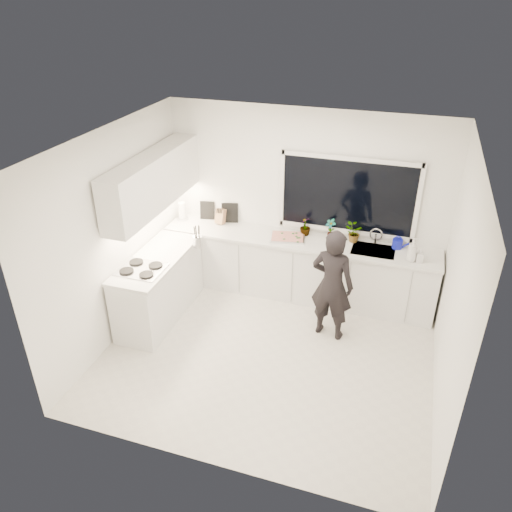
% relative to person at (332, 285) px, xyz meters
% --- Properties ---
extents(floor, '(4.00, 3.50, 0.02)m').
position_rel_person_xyz_m(floor, '(-0.64, -0.64, -0.77)').
color(floor, beige).
rests_on(floor, ground).
extents(wall_back, '(4.00, 0.02, 2.70)m').
position_rel_person_xyz_m(wall_back, '(-0.64, 1.12, 0.59)').
color(wall_back, white).
rests_on(wall_back, ground).
extents(wall_left, '(0.02, 3.50, 2.70)m').
position_rel_person_xyz_m(wall_left, '(-2.65, -0.64, 0.59)').
color(wall_left, white).
rests_on(wall_left, ground).
extents(wall_right, '(0.02, 3.50, 2.70)m').
position_rel_person_xyz_m(wall_right, '(1.37, -0.64, 0.59)').
color(wall_right, white).
rests_on(wall_right, ground).
extents(ceiling, '(4.00, 3.50, 0.02)m').
position_rel_person_xyz_m(ceiling, '(-0.64, -0.64, 1.95)').
color(ceiling, white).
rests_on(ceiling, wall_back).
extents(window, '(1.80, 0.02, 1.00)m').
position_rel_person_xyz_m(window, '(-0.04, 1.08, 0.79)').
color(window, black).
rests_on(window, wall_back).
extents(base_cabinets_back, '(3.92, 0.58, 0.88)m').
position_rel_person_xyz_m(base_cabinets_back, '(-0.64, 0.81, -0.32)').
color(base_cabinets_back, white).
rests_on(base_cabinets_back, floor).
extents(base_cabinets_left, '(0.58, 1.60, 0.88)m').
position_rel_person_xyz_m(base_cabinets_left, '(-2.31, -0.29, -0.32)').
color(base_cabinets_left, white).
rests_on(base_cabinets_left, floor).
extents(countertop_back, '(3.94, 0.62, 0.04)m').
position_rel_person_xyz_m(countertop_back, '(-0.64, 0.80, 0.14)').
color(countertop_back, silver).
rests_on(countertop_back, base_cabinets_back).
extents(countertop_left, '(0.62, 1.60, 0.04)m').
position_rel_person_xyz_m(countertop_left, '(-2.31, -0.29, 0.14)').
color(countertop_left, silver).
rests_on(countertop_left, base_cabinets_left).
extents(upper_cabinets, '(0.34, 2.10, 0.70)m').
position_rel_person_xyz_m(upper_cabinets, '(-2.43, 0.06, 1.09)').
color(upper_cabinets, white).
rests_on(upper_cabinets, wall_left).
extents(sink, '(0.58, 0.42, 0.14)m').
position_rel_person_xyz_m(sink, '(0.41, 0.81, 0.11)').
color(sink, silver).
rests_on(sink, countertop_back).
extents(faucet, '(0.03, 0.03, 0.22)m').
position_rel_person_xyz_m(faucet, '(0.41, 1.01, 0.27)').
color(faucet, silver).
rests_on(faucet, countertop_back).
extents(stovetop, '(0.56, 0.48, 0.03)m').
position_rel_person_xyz_m(stovetop, '(-2.33, -0.64, 0.17)').
color(stovetop, black).
rests_on(stovetop, countertop_left).
extents(person, '(0.61, 0.45, 1.53)m').
position_rel_person_xyz_m(person, '(0.00, 0.00, 0.00)').
color(person, black).
rests_on(person, floor).
extents(pizza_tray, '(0.55, 0.45, 0.03)m').
position_rel_person_xyz_m(pizza_tray, '(-0.80, 0.78, 0.17)').
color(pizza_tray, silver).
rests_on(pizza_tray, countertop_back).
extents(pizza, '(0.50, 0.40, 0.01)m').
position_rel_person_xyz_m(pizza, '(-0.80, 0.78, 0.19)').
color(pizza, red).
rests_on(pizza, pizza_tray).
extents(watering_can, '(0.14, 0.14, 0.13)m').
position_rel_person_xyz_m(watering_can, '(0.71, 0.97, 0.22)').
color(watering_can, '#1218AC').
rests_on(watering_can, countertop_back).
extents(paper_towel_roll, '(0.15, 0.15, 0.26)m').
position_rel_person_xyz_m(paper_towel_roll, '(-2.49, 0.91, 0.29)').
color(paper_towel_roll, white).
rests_on(paper_towel_roll, countertop_back).
extents(knife_block, '(0.15, 0.12, 0.22)m').
position_rel_person_xyz_m(knife_block, '(-1.88, 0.95, 0.27)').
color(knife_block, '#A57C4D').
rests_on(knife_block, countertop_back).
extents(utensil_crock, '(0.16, 0.16, 0.16)m').
position_rel_person_xyz_m(utensil_crock, '(-1.91, 0.16, 0.24)').
color(utensil_crock, '#B6B5BA').
rests_on(utensil_crock, countertop_left).
extents(picture_frame_large, '(0.22, 0.06, 0.28)m').
position_rel_person_xyz_m(picture_frame_large, '(-2.14, 1.05, 0.30)').
color(picture_frame_large, black).
rests_on(picture_frame_large, countertop_back).
extents(picture_frame_small, '(0.25, 0.08, 0.30)m').
position_rel_person_xyz_m(picture_frame_small, '(-1.77, 1.05, 0.31)').
color(picture_frame_small, black).
rests_on(picture_frame_small, countertop_back).
extents(herb_plants, '(0.90, 0.21, 0.30)m').
position_rel_person_xyz_m(herb_plants, '(-0.14, 0.97, 0.29)').
color(herb_plants, '#26662D').
rests_on(herb_plants, countertop_back).
extents(soap_bottles, '(0.23, 0.15, 0.33)m').
position_rel_person_xyz_m(soap_bottles, '(0.93, 0.66, 0.31)').
color(soap_bottles, '#D8BF66').
rests_on(soap_bottles, countertop_back).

